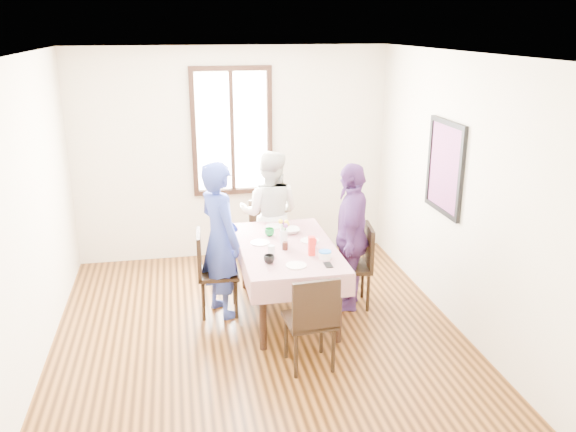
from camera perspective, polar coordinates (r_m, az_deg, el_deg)
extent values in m
plane|color=black|center=(5.98, -2.75, -11.44)|extent=(4.50, 4.50, 0.00)
plane|color=beige|center=(7.61, -5.38, 5.92)|extent=(4.00, 0.00, 4.00)
plane|color=beige|center=(6.04, 16.18, 2.04)|extent=(0.00, 4.50, 4.50)
cube|color=black|center=(7.53, -5.43, 8.12)|extent=(1.02, 0.06, 1.62)
cube|color=white|center=(7.54, -5.44, 8.13)|extent=(0.90, 0.02, 1.50)
cube|color=red|center=(6.24, 14.95, 4.56)|extent=(0.04, 0.76, 0.96)
cube|color=black|center=(6.25, -0.09, -6.19)|extent=(0.85, 1.52, 0.75)
cube|color=#5C0211|center=(6.10, -0.09, -2.93)|extent=(0.97, 1.64, 0.01)
cube|color=black|center=(6.27, -6.73, -5.46)|extent=(0.44, 0.44, 0.91)
cube|color=black|center=(6.42, 6.07, -4.84)|extent=(0.47, 0.47, 0.91)
cube|color=black|center=(7.17, -1.67, -2.22)|extent=(0.49, 0.49, 0.91)
cube|color=black|center=(5.30, 2.08, -9.97)|extent=(0.45, 0.45, 0.91)
imported|color=#2D3D97|center=(6.13, -6.68, -2.27)|extent=(0.61, 0.71, 1.65)
imported|color=silver|center=(7.05, -1.67, 0.14)|extent=(0.90, 0.80, 1.54)
imported|color=#552E6D|center=(6.29, 6.00, -1.97)|extent=(0.70, 1.01, 1.60)
imported|color=black|center=(5.65, -1.84, -4.20)|extent=(0.11, 0.11, 0.08)
imported|color=red|center=(6.02, 2.38, -2.71)|extent=(0.11, 0.11, 0.09)
imported|color=#0C7226|center=(6.37, -1.80, -1.56)|extent=(0.13, 0.13, 0.08)
imported|color=white|center=(6.46, 0.20, -1.42)|extent=(0.23, 0.23, 0.05)
cube|color=red|center=(5.82, 2.30, -2.91)|extent=(0.06, 0.06, 0.19)
cylinder|color=white|center=(5.78, 3.60, -3.79)|extent=(0.13, 0.13, 0.06)
cylinder|color=black|center=(5.98, -0.29, -2.91)|extent=(0.06, 0.06, 0.08)
cylinder|color=silver|center=(5.85, -1.63, -3.32)|extent=(0.07, 0.07, 0.10)
cube|color=black|center=(5.63, 3.91, -4.74)|extent=(0.07, 0.14, 0.01)
cylinder|color=silver|center=(6.11, -0.41, -2.06)|extent=(0.08, 0.08, 0.15)
cylinder|color=white|center=(6.17, -2.69, -2.58)|extent=(0.20, 0.20, 0.01)
cylinder|color=white|center=(6.23, 2.12, -2.39)|extent=(0.20, 0.20, 0.01)
cylinder|color=white|center=(6.66, -1.34, -0.99)|extent=(0.20, 0.20, 0.01)
cylinder|color=white|center=(5.60, 0.78, -4.80)|extent=(0.20, 0.20, 0.01)
cylinder|color=blue|center=(5.77, 3.60, -3.44)|extent=(0.12, 0.12, 0.01)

